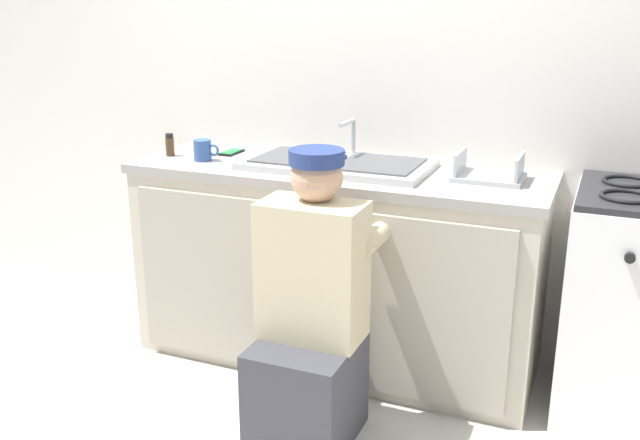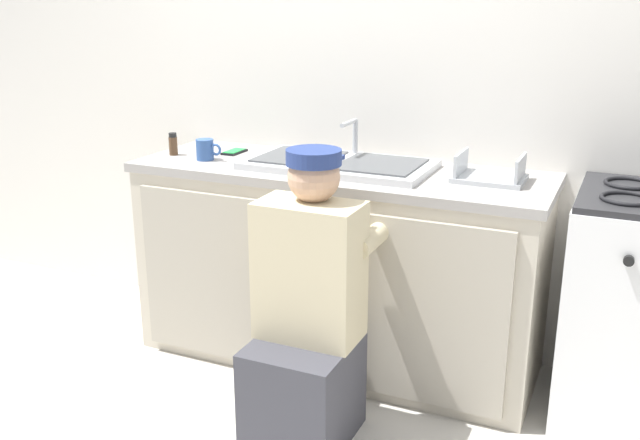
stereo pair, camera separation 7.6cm
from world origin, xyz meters
name	(u,v)px [view 2 (the right image)]	position (x,y,z in m)	size (l,w,h in m)	color
ground_plane	(311,385)	(0.00, 0.00, 0.00)	(12.00, 12.00, 0.00)	beige
back_wall	(369,80)	(0.00, 0.65, 1.25)	(6.00, 0.10, 2.50)	silver
counter_cabinet	(337,270)	(0.00, 0.29, 0.43)	(1.79, 0.62, 0.87)	beige
countertop	(339,172)	(0.00, 0.30, 0.89)	(1.83, 0.62, 0.04)	#9E9993
sink_double_basin	(339,163)	(0.00, 0.30, 0.93)	(0.80, 0.44, 0.19)	silver
plumber_person	(307,323)	(0.14, -0.31, 0.46)	(0.42, 0.61, 1.10)	#3F3F47
cell_phone	(234,152)	(-0.58, 0.38, 0.91)	(0.07, 0.14, 0.01)	black
spice_bottle_pepper	(173,144)	(-0.81, 0.23, 0.96)	(0.04, 0.04, 0.10)	#513823
dish_rack_tray	(489,175)	(0.64, 0.33, 0.93)	(0.28, 0.22, 0.11)	#B2B7BC
coffee_mug	(206,150)	(-0.62, 0.20, 0.96)	(0.13, 0.08, 0.09)	#335699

